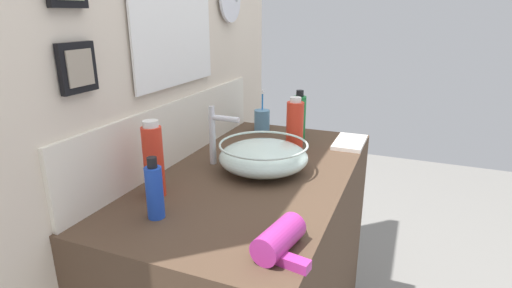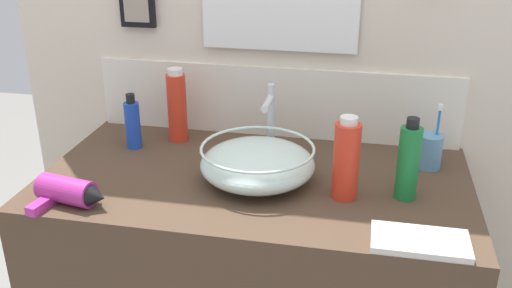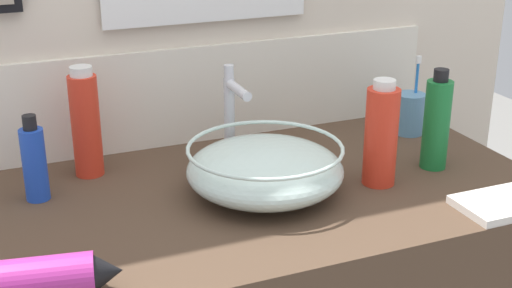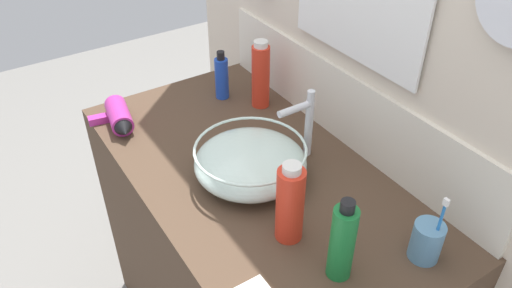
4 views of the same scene
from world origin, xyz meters
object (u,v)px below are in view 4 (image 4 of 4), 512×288
(hair_drier, at_px, (119,118))
(lotion_bottle, at_px, (290,204))
(glass_bowl_sink, at_px, (250,162))
(soap_dispenser, at_px, (222,77))
(spray_bottle, at_px, (342,242))
(faucet, at_px, (305,120))
(toothbrush_cup, at_px, (427,241))
(shampoo_bottle, at_px, (261,75))

(hair_drier, distance_m, lotion_bottle, 0.71)
(glass_bowl_sink, height_order, soap_dispenser, soap_dispenser)
(spray_bottle, bearing_deg, glass_bowl_sink, 178.11)
(lotion_bottle, relative_size, soap_dispenser, 1.27)
(faucet, bearing_deg, lotion_bottle, -43.43)
(spray_bottle, bearing_deg, toothbrush_cup, 70.42)
(lotion_bottle, height_order, spray_bottle, lotion_bottle)
(glass_bowl_sink, xyz_separation_m, shampoo_bottle, (-0.31, 0.23, 0.06))
(toothbrush_cup, bearing_deg, shampoo_bottle, 176.45)
(hair_drier, height_order, shampoo_bottle, shampoo_bottle)
(faucet, xyz_separation_m, lotion_bottle, (0.24, -0.23, -0.02))
(spray_bottle, bearing_deg, lotion_bottle, -169.96)
(lotion_bottle, bearing_deg, hair_drier, -165.22)
(glass_bowl_sink, distance_m, hair_drier, 0.49)
(lotion_bottle, xyz_separation_m, shampoo_bottle, (-0.54, 0.27, 0.01))
(lotion_bottle, distance_m, soap_dispenser, 0.69)
(hair_drier, xyz_separation_m, soap_dispenser, (0.02, 0.37, 0.05))
(hair_drier, height_order, spray_bottle, spray_bottle)
(faucet, bearing_deg, soap_dispenser, -175.34)
(glass_bowl_sink, distance_m, spray_bottle, 0.40)
(lotion_bottle, relative_size, shampoo_bottle, 0.94)
(faucet, relative_size, toothbrush_cup, 1.13)
(glass_bowl_sink, distance_m, shampoo_bottle, 0.39)
(hair_drier, xyz_separation_m, lotion_bottle, (0.68, 0.18, 0.07))
(hair_drier, height_order, toothbrush_cup, toothbrush_cup)
(glass_bowl_sink, xyz_separation_m, spray_bottle, (0.39, -0.01, 0.05))
(soap_dispenser, bearing_deg, toothbrush_cup, 2.33)
(glass_bowl_sink, relative_size, lotion_bottle, 1.41)
(hair_drier, bearing_deg, soap_dispenser, 87.25)
(glass_bowl_sink, height_order, hair_drier, glass_bowl_sink)
(lotion_bottle, distance_m, shampoo_bottle, 0.61)
(glass_bowl_sink, height_order, shampoo_bottle, shampoo_bottle)
(faucet, xyz_separation_m, spray_bottle, (0.39, -0.20, -0.02))
(faucet, xyz_separation_m, shampoo_bottle, (-0.31, 0.05, -0.01))
(lotion_bottle, height_order, shampoo_bottle, shampoo_bottle)
(shampoo_bottle, bearing_deg, glass_bowl_sink, -37.48)
(faucet, bearing_deg, shampoo_bottle, 170.83)
(faucet, distance_m, shampoo_bottle, 0.31)
(faucet, xyz_separation_m, hair_drier, (-0.44, -0.40, -0.09))
(hair_drier, relative_size, lotion_bottle, 0.90)
(faucet, height_order, spray_bottle, spray_bottle)
(shampoo_bottle, relative_size, soap_dispenser, 1.36)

